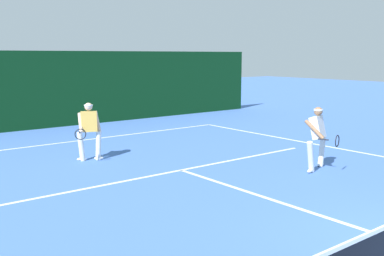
# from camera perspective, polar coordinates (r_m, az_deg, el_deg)

# --- Properties ---
(court_line_baseline_far) EXTENTS (10.87, 0.10, 0.01)m
(court_line_baseline_far) POSITION_cam_1_polar(r_m,az_deg,el_deg) (15.95, -12.93, -1.42)
(court_line_baseline_far) COLOR white
(court_line_baseline_far) RESTS_ON ground_plane
(court_line_service) EXTENTS (8.86, 0.10, 0.01)m
(court_line_service) POSITION_cam_1_polar(r_m,az_deg,el_deg) (11.47, -1.35, -5.29)
(court_line_service) COLOR white
(court_line_service) RESTS_ON ground_plane
(court_line_centre) EXTENTS (0.10, 6.40, 0.01)m
(court_line_centre) POSITION_cam_1_polar(r_m,az_deg,el_deg) (9.21, 10.92, -9.11)
(court_line_centre) COLOR white
(court_line_centre) RESTS_ON ground_plane
(player_near) EXTENTS (1.13, 0.93, 1.59)m
(player_near) POSITION_cam_1_polar(r_m,az_deg,el_deg) (11.79, 15.46, -0.91)
(player_near) COLOR silver
(player_near) RESTS_ON ground_plane
(player_far) EXTENTS (0.97, 0.84, 1.59)m
(player_far) POSITION_cam_1_polar(r_m,az_deg,el_deg) (12.67, -12.78, -0.12)
(player_far) COLOR silver
(player_far) RESTS_ON ground_plane
(back_fence_windscreen) EXTENTS (20.99, 0.12, 3.03)m
(back_fence_windscreen) POSITION_cam_1_polar(r_m,az_deg,el_deg) (18.80, -17.49, 4.61)
(back_fence_windscreen) COLOR black
(back_fence_windscreen) RESTS_ON ground_plane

